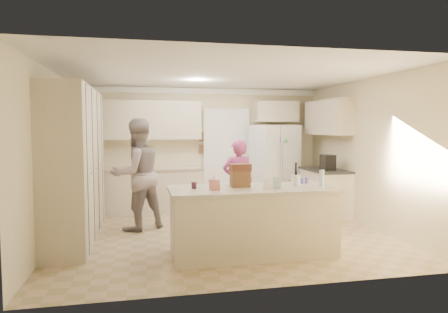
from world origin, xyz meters
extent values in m
cube|color=tan|center=(0.00, 0.00, -0.01)|extent=(5.20, 4.60, 0.02)
cube|color=white|center=(0.00, 0.00, 2.61)|extent=(5.20, 4.60, 0.02)
cube|color=beige|center=(0.00, 2.31, 1.30)|extent=(5.20, 0.02, 2.60)
cube|color=beige|center=(0.00, -2.31, 1.30)|extent=(5.20, 0.02, 2.60)
cube|color=beige|center=(-2.61, 0.00, 1.30)|extent=(0.02, 4.60, 2.60)
cube|color=beige|center=(2.61, 0.00, 1.30)|extent=(0.02, 4.60, 2.60)
cube|color=white|center=(0.00, 2.26, 2.53)|extent=(5.20, 0.08, 0.12)
cube|color=beige|center=(-2.30, 0.20, 1.18)|extent=(0.60, 2.60, 2.35)
cube|color=beige|center=(-1.15, 2.00, 0.44)|extent=(2.20, 0.60, 0.88)
cube|color=#BFB49D|center=(-1.15, 1.99, 0.90)|extent=(2.24, 0.63, 0.04)
cube|color=beige|center=(-1.15, 2.12, 1.90)|extent=(2.20, 0.35, 0.80)
cube|color=black|center=(0.55, 2.28, 1.05)|extent=(0.90, 0.06, 2.10)
cube|color=white|center=(0.55, 2.24, 1.05)|extent=(1.02, 0.03, 2.22)
cube|color=brown|center=(0.02, 2.27, 1.55)|extent=(0.15, 0.02, 0.20)
cube|color=brown|center=(0.02, 2.27, 1.28)|extent=(0.15, 0.02, 0.20)
cube|color=white|center=(1.54, 1.90, 0.90)|extent=(1.05, 0.92, 1.80)
cube|color=gray|center=(1.54, 1.55, 0.90)|extent=(0.02, 0.02, 1.78)
cube|color=black|center=(1.32, 1.54, 1.15)|extent=(0.22, 0.03, 0.35)
cylinder|color=silver|center=(1.49, 1.53, 1.05)|extent=(0.02, 0.02, 0.85)
cylinder|color=silver|center=(1.59, 1.53, 1.05)|extent=(0.02, 0.02, 0.85)
cube|color=beige|center=(1.65, 2.12, 2.10)|extent=(0.95, 0.35, 0.45)
cube|color=beige|center=(2.30, 1.00, 0.44)|extent=(0.60, 1.20, 0.88)
cube|color=#2D2B28|center=(2.29, 1.00, 0.90)|extent=(0.63, 1.24, 0.04)
cube|color=beige|center=(2.43, 1.20, 1.95)|extent=(0.35, 1.50, 0.70)
cube|color=black|center=(2.25, 0.80, 1.07)|extent=(0.22, 0.28, 0.30)
cube|color=beige|center=(0.20, -1.10, 0.44)|extent=(2.20, 0.90, 0.88)
cube|color=#BFB49D|center=(0.20, -1.10, 0.90)|extent=(2.28, 0.96, 0.05)
cylinder|color=white|center=(0.85, -1.05, 1.00)|extent=(0.13, 0.13, 0.15)
cube|color=#DC827B|center=(-0.35, -1.20, 1.00)|extent=(0.13, 0.13, 0.14)
cone|color=white|center=(-0.35, -1.20, 1.10)|extent=(0.08, 0.08, 0.08)
cube|color=brown|center=(0.05, -1.00, 1.04)|extent=(0.26, 0.18, 0.22)
cube|color=#592D1E|center=(0.05, -1.00, 1.20)|extent=(0.28, 0.20, 0.10)
cylinder|color=#59263F|center=(-0.60, -1.05, 0.97)|extent=(0.07, 0.07, 0.09)
cube|color=white|center=(0.35, -1.30, 1.01)|extent=(0.12, 0.06, 0.16)
cube|color=silver|center=(0.50, -1.25, 1.01)|extent=(0.12, 0.05, 0.16)
cylinder|color=silver|center=(1.15, -1.25, 1.04)|extent=(0.07, 0.07, 0.24)
cylinder|color=#504BB6|center=(1.02, -0.88, 0.97)|extent=(0.05, 0.05, 0.09)
cylinder|color=#504BB6|center=(1.09, -0.88, 0.97)|extent=(0.05, 0.05, 0.09)
imported|color=gray|center=(-1.37, 0.57, 0.95)|extent=(1.16, 1.08, 1.90)
imported|color=#A03966|center=(0.42, 0.64, 0.77)|extent=(0.59, 0.42, 1.53)
camera|label=1|loc=(-1.28, -6.34, 1.75)|focal=32.00mm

